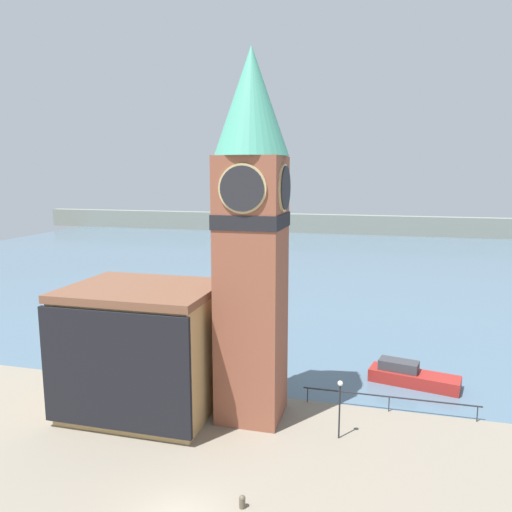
{
  "coord_description": "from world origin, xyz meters",
  "views": [
    {
      "loc": [
        8.75,
        -19.06,
        15.94
      ],
      "look_at": [
        1.6,
        8.16,
        11.24
      ],
      "focal_mm": 35.0,
      "sensor_mm": 36.0,
      "label": 1
    }
  ],
  "objects_px": {
    "pier_building": "(143,349)",
    "mooring_bollard_near": "(242,501)",
    "clock_tower": "(252,229)",
    "lamp_post": "(340,398)",
    "boat_near": "(411,376)"
  },
  "relations": [
    {
      "from": "boat_near",
      "to": "mooring_bollard_near",
      "type": "height_order",
      "value": "boat_near"
    },
    {
      "from": "clock_tower",
      "to": "pier_building",
      "type": "distance_m",
      "value": 10.97
    },
    {
      "from": "boat_near",
      "to": "lamp_post",
      "type": "relative_size",
      "value": 1.87
    },
    {
      "from": "boat_near",
      "to": "mooring_bollard_near",
      "type": "relative_size",
      "value": 10.45
    },
    {
      "from": "clock_tower",
      "to": "pier_building",
      "type": "relative_size",
      "value": 2.38
    },
    {
      "from": "clock_tower",
      "to": "lamp_post",
      "type": "xyz_separation_m",
      "value": [
        5.88,
        -1.47,
        -9.85
      ]
    },
    {
      "from": "clock_tower",
      "to": "lamp_post",
      "type": "height_order",
      "value": "clock_tower"
    },
    {
      "from": "clock_tower",
      "to": "boat_near",
      "type": "height_order",
      "value": "clock_tower"
    },
    {
      "from": "boat_near",
      "to": "mooring_bollard_near",
      "type": "distance_m",
      "value": 18.96
    },
    {
      "from": "pier_building",
      "to": "mooring_bollard_near",
      "type": "height_order",
      "value": "pier_building"
    },
    {
      "from": "clock_tower",
      "to": "mooring_bollard_near",
      "type": "distance_m",
      "value": 15.28
    },
    {
      "from": "mooring_bollard_near",
      "to": "lamp_post",
      "type": "height_order",
      "value": "lamp_post"
    },
    {
      "from": "pier_building",
      "to": "lamp_post",
      "type": "bearing_deg",
      "value": -1.89
    },
    {
      "from": "pier_building",
      "to": "lamp_post",
      "type": "distance_m",
      "value": 13.27
    },
    {
      "from": "mooring_bollard_near",
      "to": "pier_building",
      "type": "bearing_deg",
      "value": 138.88
    }
  ]
}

